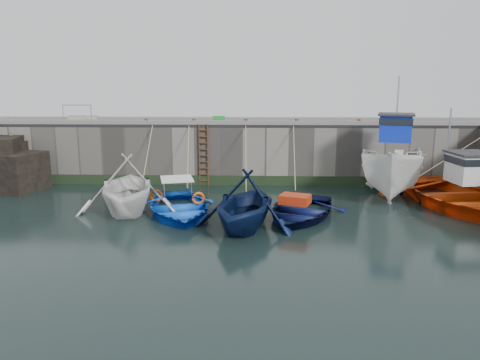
{
  "coord_description": "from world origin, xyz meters",
  "views": [
    {
      "loc": [
        0.72,
        -14.0,
        5.28
      ],
      "look_at": [
        0.05,
        5.53,
        1.2
      ],
      "focal_mm": 35.0,
      "sensor_mm": 36.0,
      "label": 1
    }
  ],
  "objects_px": {
    "bollard_d": "(296,122)",
    "bollard_e": "(359,122)",
    "ladder": "(203,155)",
    "boat_near_blacktrim": "(245,227)",
    "bollard_b": "(194,121)",
    "boat_near_white": "(128,210)",
    "fish_crate": "(219,119)",
    "boat_far_white": "(393,168)",
    "boat_near_navy": "(300,216)",
    "bollard_c": "(246,122)",
    "bollard_a": "(146,121)",
    "boat_far_orange": "(459,196)",
    "boat_near_blue": "(179,213)"
  },
  "relations": [
    {
      "from": "boat_near_blue",
      "to": "boat_near_navy",
      "type": "relative_size",
      "value": 1.05
    },
    {
      "from": "boat_near_white",
      "to": "boat_far_white",
      "type": "xyz_separation_m",
      "value": [
        12.0,
        3.62,
        1.24
      ]
    },
    {
      "from": "boat_near_white",
      "to": "boat_near_navy",
      "type": "relative_size",
      "value": 1.04
    },
    {
      "from": "ladder",
      "to": "boat_near_white",
      "type": "distance_m",
      "value": 5.94
    },
    {
      "from": "bollard_a",
      "to": "bollard_b",
      "type": "xyz_separation_m",
      "value": [
        2.5,
        0.0,
        0.0
      ]
    },
    {
      "from": "boat_far_orange",
      "to": "bollard_c",
      "type": "relative_size",
      "value": 28.99
    },
    {
      "from": "boat_far_white",
      "to": "bollard_b",
      "type": "distance_m",
      "value": 10.23
    },
    {
      "from": "boat_near_blacktrim",
      "to": "bollard_a",
      "type": "distance_m",
      "value": 9.82
    },
    {
      "from": "boat_far_orange",
      "to": "boat_near_blue",
      "type": "bearing_deg",
      "value": 179.17
    },
    {
      "from": "ladder",
      "to": "bollard_b",
      "type": "distance_m",
      "value": 1.81
    },
    {
      "from": "boat_far_white",
      "to": "ladder",
      "type": "bearing_deg",
      "value": -172.05
    },
    {
      "from": "ladder",
      "to": "bollard_b",
      "type": "height_order",
      "value": "bollard_b"
    },
    {
      "from": "bollard_b",
      "to": "ladder",
      "type": "bearing_deg",
      "value": -33.86
    },
    {
      "from": "ladder",
      "to": "fish_crate",
      "type": "relative_size",
      "value": 4.94
    },
    {
      "from": "boat_near_blue",
      "to": "fish_crate",
      "type": "xyz_separation_m",
      "value": [
        1.08,
        7.73,
        3.31
      ]
    },
    {
      "from": "boat_far_white",
      "to": "fish_crate",
      "type": "height_order",
      "value": "boat_far_white"
    },
    {
      "from": "boat_near_blacktrim",
      "to": "bollard_d",
      "type": "height_order",
      "value": "bollard_d"
    },
    {
      "from": "boat_near_navy",
      "to": "bollard_d",
      "type": "distance_m",
      "value": 6.91
    },
    {
      "from": "boat_near_blacktrim",
      "to": "bollard_e",
      "type": "xyz_separation_m",
      "value": [
        5.68,
        7.56,
        3.3
      ]
    },
    {
      "from": "boat_near_white",
      "to": "bollard_d",
      "type": "xyz_separation_m",
      "value": [
        7.45,
        5.41,
        3.3
      ]
    },
    {
      "from": "boat_near_blue",
      "to": "boat_near_blacktrim",
      "type": "bearing_deg",
      "value": -46.6
    },
    {
      "from": "ladder",
      "to": "fish_crate",
      "type": "xyz_separation_m",
      "value": [
        0.64,
        2.28,
        1.72
      ]
    },
    {
      "from": "bollard_d",
      "to": "bollard_e",
      "type": "relative_size",
      "value": 1.0
    },
    {
      "from": "boat_near_blue",
      "to": "bollard_d",
      "type": "height_order",
      "value": "bollard_d"
    },
    {
      "from": "boat_near_navy",
      "to": "ladder",
      "type": "bearing_deg",
      "value": 149.29
    },
    {
      "from": "boat_near_blue",
      "to": "bollard_e",
      "type": "bearing_deg",
      "value": 20.43
    },
    {
      "from": "bollard_a",
      "to": "bollard_c",
      "type": "bearing_deg",
      "value": 0.0
    },
    {
      "from": "ladder",
      "to": "bollard_d",
      "type": "relative_size",
      "value": 11.43
    },
    {
      "from": "boat_near_blue",
      "to": "boat_far_orange",
      "type": "distance_m",
      "value": 12.05
    },
    {
      "from": "boat_near_blue",
      "to": "boat_far_white",
      "type": "height_order",
      "value": "boat_far_white"
    },
    {
      "from": "bollard_a",
      "to": "bollard_b",
      "type": "distance_m",
      "value": 2.5
    },
    {
      "from": "ladder",
      "to": "bollard_e",
      "type": "distance_m",
      "value": 8.19
    },
    {
      "from": "ladder",
      "to": "bollard_a",
      "type": "relative_size",
      "value": 11.43
    },
    {
      "from": "boat_near_white",
      "to": "fish_crate",
      "type": "distance_m",
      "value": 8.71
    },
    {
      "from": "boat_far_orange",
      "to": "bollard_b",
      "type": "distance_m",
      "value": 13.07
    },
    {
      "from": "ladder",
      "to": "bollard_a",
      "type": "height_order",
      "value": "bollard_a"
    },
    {
      "from": "bollard_b",
      "to": "bollard_c",
      "type": "height_order",
      "value": "same"
    },
    {
      "from": "boat_near_white",
      "to": "boat_far_orange",
      "type": "height_order",
      "value": "boat_far_orange"
    },
    {
      "from": "bollard_d",
      "to": "bollard_e",
      "type": "distance_m",
      "value": 3.2
    },
    {
      "from": "boat_near_blacktrim",
      "to": "boat_far_white",
      "type": "relative_size",
      "value": 0.57
    },
    {
      "from": "boat_near_white",
      "to": "boat_far_white",
      "type": "height_order",
      "value": "boat_far_white"
    },
    {
      "from": "boat_near_navy",
      "to": "bollard_c",
      "type": "xyz_separation_m",
      "value": [
        -2.32,
        6.06,
        3.3
      ]
    },
    {
      "from": "boat_near_blacktrim",
      "to": "boat_far_white",
      "type": "distance_m",
      "value": 9.18
    },
    {
      "from": "boat_near_white",
      "to": "boat_far_white",
      "type": "distance_m",
      "value": 12.6
    },
    {
      "from": "bollard_a",
      "to": "bollard_d",
      "type": "height_order",
      "value": "same"
    },
    {
      "from": "boat_near_white",
      "to": "fish_crate",
      "type": "xyz_separation_m",
      "value": [
        3.28,
        7.36,
        3.31
      ]
    },
    {
      "from": "bollard_c",
      "to": "boat_near_white",
      "type": "bearing_deg",
      "value": -131.84
    },
    {
      "from": "ladder",
      "to": "boat_near_blacktrim",
      "type": "relative_size",
      "value": 0.69
    },
    {
      "from": "bollard_a",
      "to": "bollard_c",
      "type": "height_order",
      "value": "same"
    },
    {
      "from": "fish_crate",
      "to": "bollard_a",
      "type": "height_order",
      "value": "fish_crate"
    }
  ]
}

